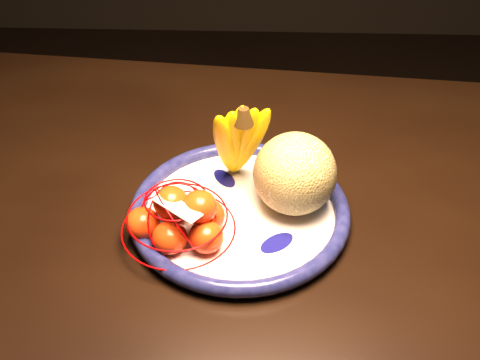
{
  "coord_description": "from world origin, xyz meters",
  "views": [
    {
      "loc": [
        0.03,
        -0.75,
        1.44
      ],
      "look_at": [
        0.0,
        -0.05,
        0.85
      ],
      "focal_mm": 45.0,
      "sensor_mm": 36.0,
      "label": 1
    }
  ],
  "objects_px": {
    "cantaloupe": "(295,174)",
    "mandarin_bag": "(181,219)",
    "dining_table": "(221,247)",
    "banana_bunch": "(238,138)",
    "fruit_bowl": "(240,212)"
  },
  "relations": [
    {
      "from": "banana_bunch",
      "to": "mandarin_bag",
      "type": "height_order",
      "value": "banana_bunch"
    },
    {
      "from": "cantaloupe",
      "to": "mandarin_bag",
      "type": "bearing_deg",
      "value": -156.68
    },
    {
      "from": "mandarin_bag",
      "to": "fruit_bowl",
      "type": "bearing_deg",
      "value": 32.34
    },
    {
      "from": "dining_table",
      "to": "banana_bunch",
      "type": "distance_m",
      "value": 0.2
    },
    {
      "from": "fruit_bowl",
      "to": "cantaloupe",
      "type": "xyz_separation_m",
      "value": [
        0.08,
        0.02,
        0.06
      ]
    },
    {
      "from": "fruit_bowl",
      "to": "cantaloupe",
      "type": "distance_m",
      "value": 0.11
    },
    {
      "from": "cantaloupe",
      "to": "mandarin_bag",
      "type": "xyz_separation_m",
      "value": [
        -0.17,
        -0.07,
        -0.03
      ]
    },
    {
      "from": "dining_table",
      "to": "cantaloupe",
      "type": "height_order",
      "value": "cantaloupe"
    },
    {
      "from": "banana_bunch",
      "to": "fruit_bowl",
      "type": "bearing_deg",
      "value": -102.49
    },
    {
      "from": "cantaloupe",
      "to": "banana_bunch",
      "type": "distance_m",
      "value": 0.11
    },
    {
      "from": "cantaloupe",
      "to": "dining_table",
      "type": "bearing_deg",
      "value": -178.68
    },
    {
      "from": "dining_table",
      "to": "banana_bunch",
      "type": "xyz_separation_m",
      "value": [
        0.03,
        0.06,
        0.19
      ]
    },
    {
      "from": "mandarin_bag",
      "to": "cantaloupe",
      "type": "bearing_deg",
      "value": 23.32
    },
    {
      "from": "dining_table",
      "to": "mandarin_bag",
      "type": "height_order",
      "value": "mandarin_bag"
    },
    {
      "from": "fruit_bowl",
      "to": "cantaloupe",
      "type": "bearing_deg",
      "value": 12.68
    }
  ]
}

